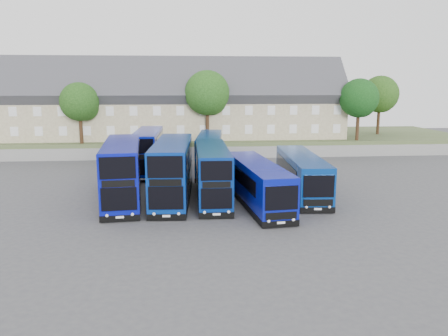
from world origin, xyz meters
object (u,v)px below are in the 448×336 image
Objects in this scene: dd_front_left at (122,173)px; tree_far at (381,96)px; tree_east at (360,100)px; dd_front_mid at (173,172)px; coach_east_a at (257,184)px; tree_west at (81,103)px; tree_mid at (208,95)px.

tree_far reaches higher than dd_front_left.
tree_far is at bearing 49.40° from tree_east.
dd_front_mid is 41.63m from tree_far.
tree_east is at bearing -130.60° from tree_far.
tree_west is at bearing 122.78° from coach_east_a.
tree_west is at bearing -180.00° from tree_east.
tree_far is at bearing 34.24° from dd_front_left.
tree_west is at bearing -178.21° from tree_mid.
tree_far is (34.13, 28.28, 5.39)m from dd_front_left.
dd_front_mid reaches higher than coach_east_a.
coach_east_a is 38.80m from tree_far.
tree_mid reaches higher than tree_far.
dd_front_mid is 32.53m from tree_east.
tree_far reaches higher than dd_front_mid.
dd_front_mid is at bearing -136.81° from tree_far.
coach_east_a is (6.67, -2.06, -0.71)m from dd_front_mid.
tree_east is at bearing 44.35° from dd_front_mid.
tree_mid reaches higher than tree_west.
tree_west is (-7.87, 21.28, 4.71)m from dd_front_left.
coach_east_a is 29.68m from tree_east.
dd_front_mid is 1.32× the size of tree_mid.
tree_east is at bearing -1.43° from tree_mid.
dd_front_left is 1.00× the size of dd_front_mid.
coach_east_a is at bearing -83.84° from tree_mid.
tree_far is at bearing 9.46° from tree_west.
dd_front_left is at bearing 163.45° from coach_east_a.
tree_mid is 1.12× the size of tree_east.
tree_mid is at bearing 64.12° from dd_front_left.
dd_front_mid is 1.40× the size of tree_far.
dd_front_left is 0.98× the size of coach_east_a.
dd_front_mid is 1.58× the size of tree_west.
coach_east_a is 30.30m from tree_west.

